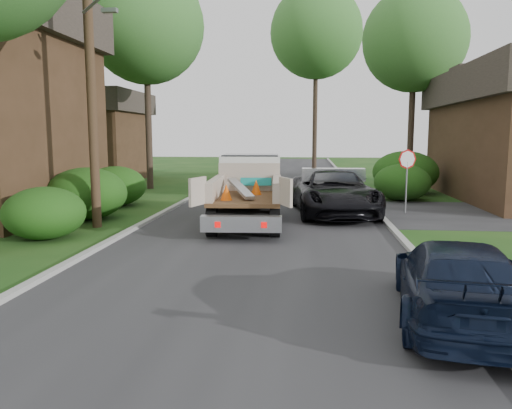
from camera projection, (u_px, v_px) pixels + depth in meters
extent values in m
plane|color=#164012|center=(243.00, 272.00, 11.00)|extent=(120.00, 120.00, 0.00)
cube|color=#28282B|center=(273.00, 208.00, 20.85)|extent=(8.00, 90.00, 0.02)
cube|color=#9E9E99|center=(177.00, 205.00, 21.25)|extent=(0.20, 90.00, 0.12)
cube|color=#9E9E99|center=(373.00, 208.00, 20.44)|extent=(0.20, 90.00, 0.12)
cylinder|color=slate|center=(406.00, 188.00, 19.22)|extent=(0.06, 0.06, 2.00)
cylinder|color=#B20A0A|center=(407.00, 159.00, 19.07)|extent=(0.71, 0.32, 0.76)
cylinder|color=#382619|center=(90.00, 72.00, 15.78)|extent=(0.30, 0.30, 10.00)
cylinder|color=slate|center=(96.00, 1.00, 14.97)|extent=(1.22, 0.76, 0.57)
cube|color=slate|center=(110.00, 10.00, 14.47)|extent=(0.45, 0.20, 0.12)
cube|color=#3C2818|center=(86.00, 147.00, 33.71)|extent=(7.00, 7.00, 4.50)
cube|color=#332B26|center=(84.00, 102.00, 33.30)|extent=(7.56, 7.56, 1.40)
cube|color=#332B26|center=(83.00, 92.00, 33.21)|extent=(1.05, 7.56, 0.20)
ellipsoid|color=#134610|center=(44.00, 213.00, 14.46)|extent=(2.34, 2.34, 1.53)
ellipsoid|color=#134610|center=(87.00, 193.00, 17.92)|extent=(2.86, 2.86, 1.87)
ellipsoid|color=#134610|center=(115.00, 186.00, 21.41)|extent=(2.60, 2.60, 1.70)
ellipsoid|color=#134610|center=(402.00, 182.00, 23.12)|extent=(2.60, 2.60, 1.70)
ellipsoid|color=#134610|center=(405.00, 172.00, 25.97)|extent=(3.38, 3.38, 2.21)
cylinder|color=#2D2119|center=(148.00, 109.00, 27.88)|extent=(0.36, 0.36, 9.00)
sphere|color=#2E6826|center=(146.00, 25.00, 27.26)|extent=(6.40, 6.40, 6.40)
cylinder|color=#2D2119|center=(412.00, 114.00, 29.39)|extent=(0.36, 0.36, 8.50)
sphere|color=#2E6826|center=(415.00, 40.00, 28.81)|extent=(6.00, 6.00, 6.00)
cylinder|color=#2D2119|center=(315.00, 104.00, 39.62)|extent=(0.36, 0.36, 11.00)
sphere|color=#2E6826|center=(316.00, 32.00, 38.86)|extent=(7.20, 7.20, 7.20)
cylinder|color=black|center=(225.00, 205.00, 18.58)|extent=(0.35, 0.91, 0.89)
cylinder|color=black|center=(276.00, 205.00, 18.50)|extent=(0.35, 0.91, 0.89)
cylinder|color=black|center=(212.00, 222.00, 14.86)|extent=(0.35, 0.91, 0.89)
cylinder|color=black|center=(275.00, 222.00, 14.77)|extent=(0.35, 0.91, 0.89)
cube|color=black|center=(247.00, 207.00, 16.75)|extent=(2.29, 5.84, 0.24)
cube|color=silver|center=(251.00, 176.00, 18.69)|extent=(2.27, 1.90, 1.53)
cube|color=black|center=(251.00, 162.00, 18.61)|extent=(2.12, 1.74, 0.54)
cube|color=#472D19|center=(246.00, 199.00, 16.01)|extent=(2.37, 3.68, 0.12)
cube|color=beige|center=(249.00, 177.00, 17.70)|extent=(2.18, 0.22, 0.99)
cube|color=beige|center=(215.00, 188.00, 16.01)|extent=(0.43, 3.37, 0.59)
cube|color=beige|center=(277.00, 188.00, 15.92)|extent=(0.43, 3.37, 0.59)
cube|color=silver|center=(241.00, 224.00, 13.97)|extent=(2.29, 0.47, 0.45)
cube|color=#B20505|center=(218.00, 225.00, 13.82)|extent=(0.16, 0.05, 0.16)
cube|color=#B20505|center=(264.00, 225.00, 13.76)|extent=(0.16, 0.05, 0.16)
cube|color=beige|center=(198.00, 191.00, 14.05)|extent=(0.33, 0.88, 0.79)
cube|color=beige|center=(286.00, 192.00, 13.94)|extent=(0.42, 0.85, 0.79)
cube|color=silver|center=(240.00, 188.00, 16.08)|extent=(1.20, 2.50, 0.46)
cone|color=#F2590A|center=(226.00, 192.00, 15.12)|extent=(0.38, 0.38, 0.49)
cone|color=#F2590A|center=(256.00, 187.00, 16.55)|extent=(0.38, 0.38, 0.49)
cube|color=#148C84|center=(256.00, 182.00, 17.47)|extent=(1.09, 0.16, 0.28)
imported|color=black|center=(333.00, 192.00, 19.01)|extent=(3.53, 6.42, 1.70)
imported|color=black|center=(457.00, 281.00, 8.07)|extent=(2.50, 4.78, 1.32)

